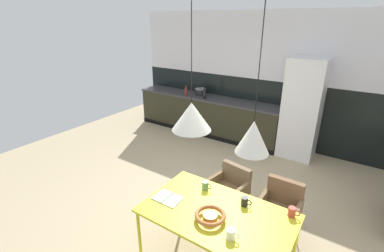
{
  "coord_description": "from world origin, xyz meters",
  "views": [
    {
      "loc": [
        1.82,
        -2.83,
        2.65
      ],
      "look_at": [
        -0.51,
        0.63,
        0.99
      ],
      "focal_mm": 25.05,
      "sensor_mm": 36.0,
      "label": 1
    }
  ],
  "objects_px": {
    "mug_dark_espresso": "(206,186)",
    "mug_wide_latte": "(245,202)",
    "armchair_facing_counter": "(231,184)",
    "armchair_head_of_table": "(281,203)",
    "mug_white_ceramic": "(292,212)",
    "cooking_pot": "(200,92)",
    "pendant_lamp_over_table_far": "(253,137)",
    "bottle_wine_green": "(204,93)",
    "pendant_lamp_over_table_near": "(192,116)",
    "bottle_vinegar_dark": "(186,91)",
    "refrigerator_column": "(302,109)",
    "mug_short_terracotta": "(231,234)",
    "dining_table": "(217,216)",
    "open_book": "(168,198)",
    "fruit_bowl": "(210,216)"
  },
  "relations": [
    {
      "from": "open_book",
      "to": "mug_wide_latte",
      "type": "bearing_deg",
      "value": 25.9
    },
    {
      "from": "mug_dark_espresso",
      "to": "armchair_facing_counter",
      "type": "bearing_deg",
      "value": 85.05
    },
    {
      "from": "mug_white_ceramic",
      "to": "open_book",
      "type": "bearing_deg",
      "value": -158.48
    },
    {
      "from": "armchair_facing_counter",
      "to": "open_book",
      "type": "height_order",
      "value": "open_book"
    },
    {
      "from": "armchair_facing_counter",
      "to": "mug_wide_latte",
      "type": "height_order",
      "value": "mug_wide_latte"
    },
    {
      "from": "refrigerator_column",
      "to": "pendant_lamp_over_table_near",
      "type": "bearing_deg",
      "value": -96.32
    },
    {
      "from": "armchair_facing_counter",
      "to": "mug_white_ceramic",
      "type": "relative_size",
      "value": 6.07
    },
    {
      "from": "mug_wide_latte",
      "to": "pendant_lamp_over_table_near",
      "type": "xyz_separation_m",
      "value": [
        -0.51,
        -0.29,
        0.97
      ]
    },
    {
      "from": "armchair_facing_counter",
      "to": "mug_dark_espresso",
      "type": "height_order",
      "value": "mug_dark_espresso"
    },
    {
      "from": "pendant_lamp_over_table_near",
      "to": "pendant_lamp_over_table_far",
      "type": "height_order",
      "value": "same"
    },
    {
      "from": "mug_dark_espresso",
      "to": "mug_short_terracotta",
      "type": "bearing_deg",
      "value": -41.47
    },
    {
      "from": "refrigerator_column",
      "to": "mug_wide_latte",
      "type": "bearing_deg",
      "value": -87.38
    },
    {
      "from": "mug_dark_espresso",
      "to": "bottle_wine_green",
      "type": "xyz_separation_m",
      "value": [
        -1.8,
        2.9,
        0.24
      ]
    },
    {
      "from": "dining_table",
      "to": "open_book",
      "type": "bearing_deg",
      "value": -169.31
    },
    {
      "from": "mug_short_terracotta",
      "to": "bottle_wine_green",
      "type": "height_order",
      "value": "bottle_wine_green"
    },
    {
      "from": "fruit_bowl",
      "to": "mug_short_terracotta",
      "type": "distance_m",
      "value": 0.31
    },
    {
      "from": "dining_table",
      "to": "mug_wide_latte",
      "type": "xyz_separation_m",
      "value": [
        0.19,
        0.27,
        0.1
      ]
    },
    {
      "from": "armchair_facing_counter",
      "to": "armchair_head_of_table",
      "type": "relative_size",
      "value": 0.97
    },
    {
      "from": "mug_dark_espresso",
      "to": "pendant_lamp_over_table_far",
      "type": "xyz_separation_m",
      "value": [
        0.64,
        -0.29,
        0.9
      ]
    },
    {
      "from": "bottle_wine_green",
      "to": "open_book",
      "type": "bearing_deg",
      "value": -65.08
    },
    {
      "from": "armchair_facing_counter",
      "to": "fruit_bowl",
      "type": "xyz_separation_m",
      "value": [
        0.26,
        -1.03,
        0.3
      ]
    },
    {
      "from": "armchair_facing_counter",
      "to": "bottle_wine_green",
      "type": "height_order",
      "value": "bottle_wine_green"
    },
    {
      "from": "cooking_pot",
      "to": "pendant_lamp_over_table_far",
      "type": "distance_m",
      "value": 4.37
    },
    {
      "from": "armchair_head_of_table",
      "to": "mug_white_ceramic",
      "type": "height_order",
      "value": "mug_white_ceramic"
    },
    {
      "from": "dining_table",
      "to": "pendant_lamp_over_table_far",
      "type": "bearing_deg",
      "value": -0.02
    },
    {
      "from": "mug_wide_latte",
      "to": "mug_white_ceramic",
      "type": "bearing_deg",
      "value": 13.76
    },
    {
      "from": "armchair_facing_counter",
      "to": "open_book",
      "type": "bearing_deg",
      "value": 82.62
    },
    {
      "from": "mug_short_terracotta",
      "to": "cooking_pot",
      "type": "bearing_deg",
      "value": 125.99
    },
    {
      "from": "mug_wide_latte",
      "to": "pendant_lamp_over_table_far",
      "type": "relative_size",
      "value": 0.1
    },
    {
      "from": "bottle_vinegar_dark",
      "to": "pendant_lamp_over_table_near",
      "type": "height_order",
      "value": "pendant_lamp_over_table_near"
    },
    {
      "from": "mug_dark_espresso",
      "to": "mug_wide_latte",
      "type": "bearing_deg",
      "value": -2.0
    },
    {
      "from": "open_book",
      "to": "mug_dark_espresso",
      "type": "height_order",
      "value": "mug_dark_espresso"
    },
    {
      "from": "bottle_wine_green",
      "to": "pendant_lamp_over_table_far",
      "type": "xyz_separation_m",
      "value": [
        2.44,
        -3.19,
        0.67
      ]
    },
    {
      "from": "mug_wide_latte",
      "to": "cooking_pot",
      "type": "distance_m",
      "value": 4.03
    },
    {
      "from": "mug_white_ceramic",
      "to": "bottle_vinegar_dark",
      "type": "distance_m",
      "value": 4.32
    },
    {
      "from": "pendant_lamp_over_table_far",
      "to": "bottle_vinegar_dark",
      "type": "bearing_deg",
      "value": 132.97
    },
    {
      "from": "bottle_wine_green",
      "to": "pendant_lamp_over_table_near",
      "type": "relative_size",
      "value": 0.24
    },
    {
      "from": "mug_wide_latte",
      "to": "refrigerator_column",
      "type": "bearing_deg",
      "value": 92.62
    },
    {
      "from": "pendant_lamp_over_table_far",
      "to": "open_book",
      "type": "bearing_deg",
      "value": -173.02
    },
    {
      "from": "mug_wide_latte",
      "to": "mug_short_terracotta",
      "type": "bearing_deg",
      "value": -80.41
    },
    {
      "from": "mug_short_terracotta",
      "to": "mug_wide_latte",
      "type": "height_order",
      "value": "mug_wide_latte"
    },
    {
      "from": "mug_short_terracotta",
      "to": "mug_dark_espresso",
      "type": "relative_size",
      "value": 1.03
    },
    {
      "from": "mug_white_ceramic",
      "to": "bottle_wine_green",
      "type": "bearing_deg",
      "value": 134.85
    },
    {
      "from": "armchair_head_of_table",
      "to": "dining_table",
      "type": "bearing_deg",
      "value": 63.48
    },
    {
      "from": "armchair_head_of_table",
      "to": "fruit_bowl",
      "type": "xyz_separation_m",
      "value": [
        -0.45,
        -1.02,
        0.3
      ]
    },
    {
      "from": "armchair_head_of_table",
      "to": "fruit_bowl",
      "type": "height_order",
      "value": "fruit_bowl"
    },
    {
      "from": "pendant_lamp_over_table_far",
      "to": "armchair_facing_counter",
      "type": "bearing_deg",
      "value": 123.26
    },
    {
      "from": "bottle_vinegar_dark",
      "to": "pendant_lamp_over_table_near",
      "type": "distance_m",
      "value": 4.0
    },
    {
      "from": "armchair_facing_counter",
      "to": "mug_dark_espresso",
      "type": "xyz_separation_m",
      "value": [
        -0.05,
        -0.6,
        0.3
      ]
    },
    {
      "from": "armchair_head_of_table",
      "to": "mug_short_terracotta",
      "type": "bearing_deg",
      "value": 82.12
    }
  ]
}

